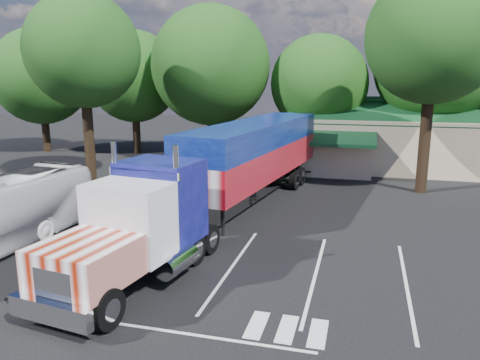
% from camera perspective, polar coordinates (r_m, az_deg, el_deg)
% --- Properties ---
extents(ground, '(120.00, 120.00, 0.00)m').
position_cam_1_polar(ground, '(24.73, -4.28, -4.43)').
color(ground, black).
rests_on(ground, ground).
extents(event_hall, '(24.20, 14.12, 5.55)m').
position_cam_1_polar(event_hall, '(40.84, 23.20, 4.53)').
color(event_hall, '#C6B093').
rests_on(event_hall, ground).
extents(tree_row_a, '(9.00, 9.00, 11.68)m').
position_cam_1_polar(tree_row_a, '(48.96, -23.10, 11.55)').
color(tree_row_a, black).
rests_on(tree_row_a, ground).
extents(tree_row_b, '(8.40, 8.40, 11.35)m').
position_cam_1_polar(tree_row_b, '(45.20, -12.80, 12.19)').
color(tree_row_b, black).
rests_on(tree_row_b, ground).
extents(tree_row_c, '(10.00, 10.00, 13.05)m').
position_cam_1_polar(tree_row_c, '(40.60, -3.60, 13.73)').
color(tree_row_c, black).
rests_on(tree_row_c, ground).
extents(tree_row_d, '(8.00, 8.00, 10.60)m').
position_cam_1_polar(tree_row_d, '(39.99, 9.63, 11.51)').
color(tree_row_d, black).
rests_on(tree_row_d, ground).
extents(tree_row_e, '(9.60, 9.60, 12.90)m').
position_cam_1_polar(tree_row_e, '(40.63, 22.84, 12.86)').
color(tree_row_e, black).
rests_on(tree_row_e, ground).
extents(tree_near_left, '(7.60, 7.60, 12.65)m').
position_cam_1_polar(tree_near_left, '(33.77, -18.61, 14.66)').
color(tree_near_left, black).
rests_on(tree_near_left, ground).
extents(tree_near_right, '(8.00, 8.00, 13.50)m').
position_cam_1_polar(tree_near_right, '(31.09, 22.55, 15.80)').
color(tree_near_right, black).
rests_on(tree_near_right, ground).
extents(semi_truck, '(6.23, 23.53, 4.90)m').
position_cam_1_polar(semi_truck, '(24.05, -0.75, 1.91)').
color(semi_truck, black).
rests_on(semi_truck, ground).
extents(woman, '(0.57, 0.72, 1.71)m').
position_cam_1_polar(woman, '(18.60, -5.73, -7.50)').
color(woman, black).
rests_on(woman, ground).
extents(bicycle, '(0.63, 1.69, 0.88)m').
position_cam_1_polar(bicycle, '(27.19, 1.60, -1.85)').
color(bicycle, black).
rests_on(bicycle, ground).
extents(silver_sedan, '(4.90, 2.52, 1.54)m').
position_cam_1_polar(silver_sedan, '(36.87, 15.05, 2.08)').
color(silver_sedan, '#9FA2A6').
rests_on(silver_sedan, ground).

